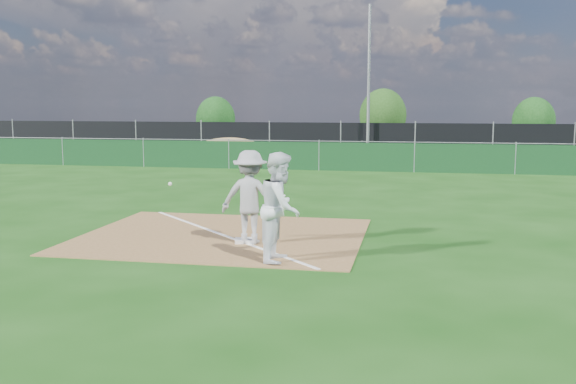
# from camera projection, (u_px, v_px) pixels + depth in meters

# --- Properties ---
(ground) EXTENTS (90.00, 90.00, 0.00)m
(ground) POSITION_uv_depth(u_px,v_px,m) (298.00, 185.00, 22.59)
(ground) COLOR #123F0D
(ground) RESTS_ON ground
(infield_dirt) EXTENTS (6.00, 5.00, 0.02)m
(infield_dirt) POSITION_uv_depth(u_px,v_px,m) (223.00, 236.00, 13.84)
(infield_dirt) COLOR brown
(infield_dirt) RESTS_ON ground
(foul_line) EXTENTS (5.01, 5.01, 0.01)m
(foul_line) POSITION_uv_depth(u_px,v_px,m) (223.00, 235.00, 13.84)
(foul_line) COLOR white
(foul_line) RESTS_ON infield_dirt
(green_fence) EXTENTS (44.00, 0.05, 1.20)m
(green_fence) POSITION_uv_depth(u_px,v_px,m) (319.00, 156.00, 27.36)
(green_fence) COLOR #0E3316
(green_fence) RESTS_ON ground
(dirt_mound) EXTENTS (3.38, 2.60, 1.17)m
(dirt_mound) POSITION_uv_depth(u_px,v_px,m) (230.00, 149.00, 31.73)
(dirt_mound) COLOR olive
(dirt_mound) RESTS_ON ground
(black_fence) EXTENTS (46.00, 0.04, 1.80)m
(black_fence) POSITION_uv_depth(u_px,v_px,m) (341.00, 139.00, 35.09)
(black_fence) COLOR black
(black_fence) RESTS_ON ground
(parking_lot) EXTENTS (46.00, 9.00, 0.01)m
(parking_lot) POSITION_uv_depth(u_px,v_px,m) (350.00, 149.00, 40.07)
(parking_lot) COLOR black
(parking_lot) RESTS_ON ground
(light_pole) EXTENTS (0.16, 0.16, 8.00)m
(light_pole) POSITION_uv_depth(u_px,v_px,m) (369.00, 81.00, 34.09)
(light_pole) COLOR slate
(light_pole) RESTS_ON ground
(first_base) EXTENTS (0.43, 0.43, 0.07)m
(first_base) POSITION_uv_depth(u_px,v_px,m) (244.00, 241.00, 13.12)
(first_base) COLOR silver
(first_base) RESTS_ON infield_dirt
(play_at_first) EXTENTS (2.34, 0.72, 1.89)m
(play_at_first) POSITION_uv_depth(u_px,v_px,m) (250.00, 197.00, 12.94)
(play_at_first) COLOR #A4A4A6
(play_at_first) RESTS_ON infield_dirt
(runner) EXTENTS (0.76, 0.97, 1.99)m
(runner) POSITION_uv_depth(u_px,v_px,m) (281.00, 207.00, 11.53)
(runner) COLOR white
(runner) RESTS_ON ground
(car_left) EXTENTS (4.31, 1.86, 1.45)m
(car_left) POSITION_uv_depth(u_px,v_px,m) (264.00, 137.00, 40.07)
(car_left) COLOR #AFB2B7
(car_left) RESTS_ON parking_lot
(car_mid) EXTENTS (4.10, 1.54, 1.34)m
(car_mid) POSITION_uv_depth(u_px,v_px,m) (303.00, 139.00, 39.50)
(car_mid) COLOR black
(car_mid) RESTS_ON parking_lot
(car_right) EXTENTS (4.91, 2.44, 1.37)m
(car_right) POSITION_uv_depth(u_px,v_px,m) (451.00, 139.00, 39.23)
(car_right) COLOR black
(car_right) RESTS_ON parking_lot
(tree_left) EXTENTS (2.82, 2.82, 3.34)m
(tree_left) POSITION_uv_depth(u_px,v_px,m) (216.00, 119.00, 46.16)
(tree_left) COLOR #382316
(tree_left) RESTS_ON ground
(tree_mid) EXTENTS (3.28, 3.28, 3.89)m
(tree_mid) POSITION_uv_depth(u_px,v_px,m) (383.00, 115.00, 45.07)
(tree_mid) COLOR #382316
(tree_mid) RESTS_ON ground
(tree_right) EXTENTS (2.76, 2.76, 3.27)m
(tree_right) POSITION_uv_depth(u_px,v_px,m) (534.00, 121.00, 42.60)
(tree_right) COLOR #382316
(tree_right) RESTS_ON ground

